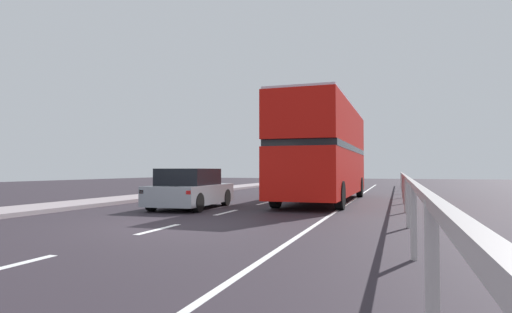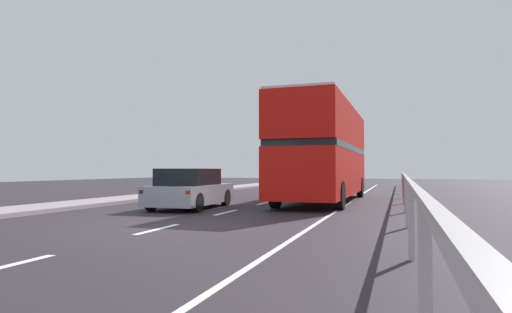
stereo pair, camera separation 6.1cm
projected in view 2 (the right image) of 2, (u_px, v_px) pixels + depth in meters
ground_plane at (173, 227)px, 10.64m from camera, size 75.56×120.00×0.10m
lane_paint_markings at (318, 203)px, 17.98m from camera, size 3.46×46.00×0.01m
bridge_side_railing at (404, 180)px, 17.43m from camera, size 0.10×42.00×1.21m
double_decker_bus_red at (324, 150)px, 18.62m from camera, size 2.67×10.36×4.17m
hatchback_car_near at (190, 189)px, 15.41m from camera, size 2.04×4.16×1.43m
sedan_car_ahead at (302, 179)px, 35.07m from camera, size 1.93×4.48×1.40m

